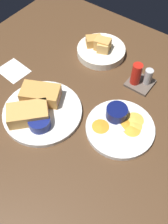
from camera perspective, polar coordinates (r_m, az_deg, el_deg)
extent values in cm
cube|color=#4C331E|center=(92.71, -2.59, 1.23)|extent=(110.00, 110.00, 3.00)
cylinder|color=silver|center=(89.47, -9.06, 0.04)|extent=(26.82, 26.82, 1.60)
cube|color=#C68C42|center=(90.15, -9.47, 3.83)|extent=(15.03, 12.60, 4.80)
cube|color=#DB938E|center=(90.15, -9.47, 3.83)|extent=(14.99, 12.17, 0.80)
cube|color=tan|center=(85.85, -12.17, -0.41)|extent=(14.46, 14.66, 4.80)
cube|color=#DB938E|center=(85.85, -12.17, -0.41)|extent=(14.20, 14.43, 0.80)
cylinder|color=navy|center=(84.07, -9.72, -2.29)|extent=(7.09, 7.09, 3.41)
cylinder|color=black|center=(83.00, -9.85, -1.80)|extent=(5.81, 5.81, 0.60)
cube|color=silver|center=(90.52, -7.82, 2.26)|extent=(3.08, 5.31, 0.40)
ellipsoid|color=silver|center=(87.35, -8.80, -0.47)|extent=(3.36, 3.83, 0.80)
cylinder|color=silver|center=(85.49, 7.89, -3.52)|extent=(22.45, 22.45, 1.60)
cylinder|color=#0C144C|center=(85.45, 7.17, -0.12)|extent=(7.02, 7.02, 3.92)
cylinder|color=olive|center=(84.20, 7.28, 0.50)|extent=(5.76, 5.76, 0.60)
cube|color=silver|center=(84.86, 7.73, -2.83)|extent=(5.35, 2.96, 0.40)
ellipsoid|color=silver|center=(87.10, 5.72, -0.15)|extent=(3.82, 3.31, 0.80)
cone|color=gold|center=(84.65, 10.49, -3.64)|extent=(8.02, 8.02, 0.60)
cone|color=gold|center=(86.86, 11.04, -1.59)|extent=(7.94, 7.94, 0.60)
cone|color=orange|center=(85.35, 9.20, -2.59)|extent=(6.54, 6.54, 0.60)
cone|color=gold|center=(85.53, 10.89, -2.85)|extent=(7.63, 7.63, 0.60)
cone|color=orange|center=(86.31, 7.95, -1.38)|extent=(5.23, 5.23, 0.60)
cone|color=orange|center=(84.02, 3.66, -3.05)|extent=(6.44, 6.44, 0.60)
cylinder|color=silver|center=(108.41, 3.76, 13.17)|extent=(19.41, 19.41, 3.00)
cube|color=tan|center=(105.67, 4.09, 14.56)|extent=(6.84, 5.65, 4.56)
cube|color=tan|center=(105.62, 4.33, 14.33)|extent=(6.35, 7.22, 4.01)
cube|color=#C68C42|center=(107.71, 2.15, 15.25)|extent=(7.35, 7.36, 3.66)
cube|color=brown|center=(99.25, 12.18, 6.21)|extent=(9.00, 9.00, 1.00)
cylinder|color=red|center=(95.50, 11.38, 8.19)|extent=(3.60, 3.60, 8.50)
cylinder|color=#B2B2B2|center=(97.31, 13.85, 7.58)|extent=(3.00, 3.00, 6.00)
cube|color=white|center=(105.58, -15.17, 8.77)|extent=(11.86, 10.07, 0.40)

